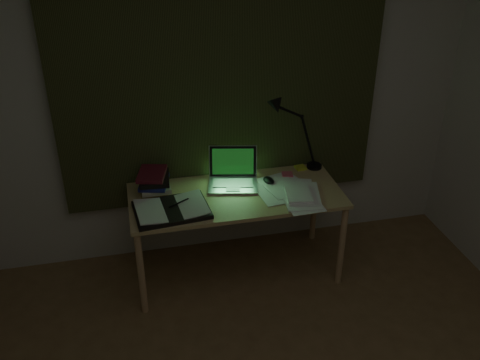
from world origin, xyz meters
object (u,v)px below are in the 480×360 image
at_px(book_stack, 153,181).
at_px(desk_lamp, 317,130).
at_px(desk, 236,234).
at_px(open_textbook, 172,209).
at_px(loose_papers, 289,194).
at_px(laptop, 233,171).

height_order(book_stack, desk_lamp, desk_lamp).
xyz_separation_m(desk, desk_lamp, (0.64, 0.25, 0.62)).
xyz_separation_m(open_textbook, desk_lamp, (1.08, 0.37, 0.28)).
distance_m(book_stack, loose_papers, 0.91).
height_order(loose_papers, desk_lamp, desk_lamp).
relative_size(desk, desk_lamp, 2.39).
relative_size(desk, book_stack, 6.13).
relative_size(desk, loose_papers, 3.67).
bearing_deg(book_stack, open_textbook, -73.12).
xyz_separation_m(book_stack, loose_papers, (0.87, -0.25, -0.07)).
height_order(laptop, loose_papers, laptop).
bearing_deg(loose_papers, desk, 164.18).
bearing_deg(desk, open_textbook, -164.16).
bearing_deg(laptop, desk, -78.47).
relative_size(book_stack, loose_papers, 0.60).
distance_m(laptop, desk_lamp, 0.68).
bearing_deg(open_textbook, desk, 10.37).
height_order(open_textbook, book_stack, book_stack).
relative_size(laptop, desk_lamp, 0.63).
distance_m(open_textbook, book_stack, 0.30).
bearing_deg(desk_lamp, open_textbook, -153.14).
height_order(open_textbook, desk_lamp, desk_lamp).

